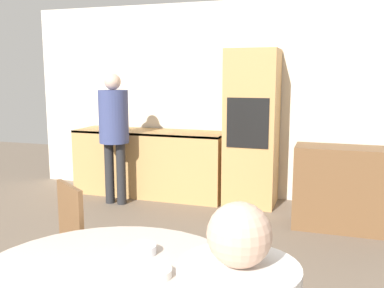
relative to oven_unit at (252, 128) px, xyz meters
name	(u,v)px	position (x,y,z in m)	size (l,w,h in m)	color
wall_back	(242,101)	(-0.20, 0.34, 0.32)	(6.18, 0.05, 2.60)	silver
kitchen_counter	(150,162)	(-1.40, -0.01, -0.52)	(2.08, 0.60, 0.89)	tan
oven_unit	(252,128)	(0.00, 0.00, 0.00)	(0.63, 0.59, 1.96)	tan
sideboard	(351,189)	(1.18, -0.60, -0.53)	(1.17, 0.45, 0.90)	brown
chair_far_left	(59,250)	(-0.70, -3.07, -0.46)	(0.56, 0.56, 0.94)	brown
person_standing	(114,125)	(-1.65, -0.53, 0.04)	(0.37, 0.37, 1.66)	#262628
bowl_near	(155,273)	(0.21, -3.61, -0.23)	(0.16, 0.16, 0.04)	white
bowl_centre	(142,249)	(0.05, -3.40, -0.22)	(0.14, 0.14, 0.05)	silver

